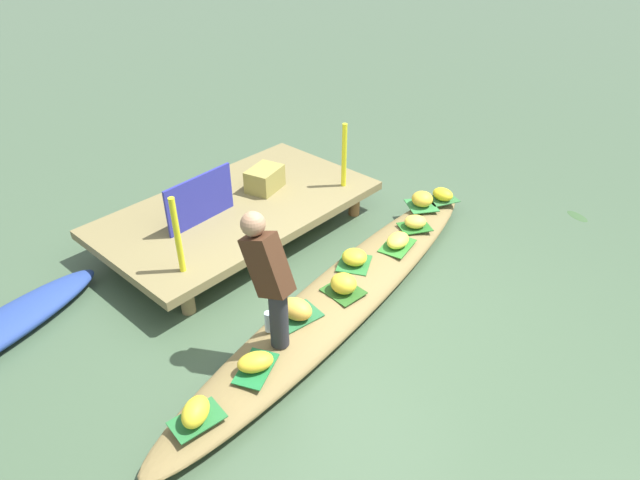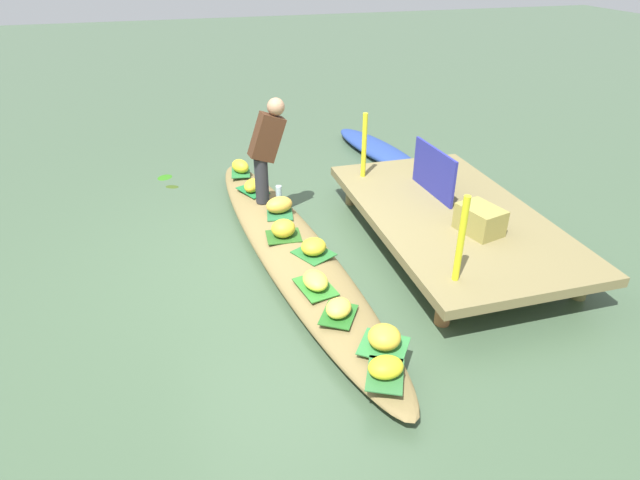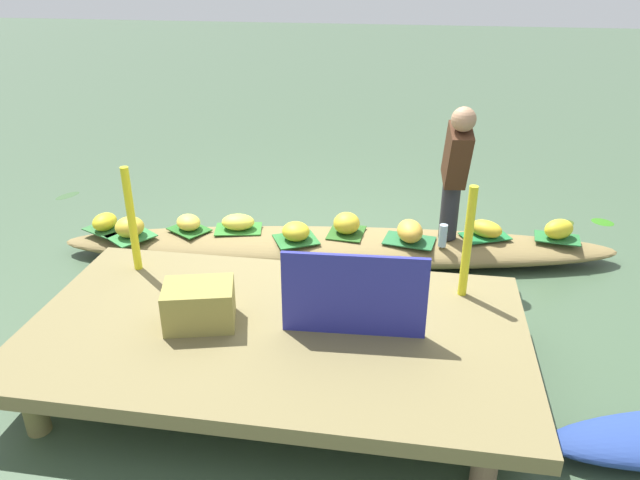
{
  "view_description": "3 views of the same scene",
  "coord_description": "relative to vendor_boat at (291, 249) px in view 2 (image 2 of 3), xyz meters",
  "views": [
    {
      "loc": [
        -3.33,
        -2.73,
        3.6
      ],
      "look_at": [
        0.37,
        0.66,
        0.3
      ],
      "focal_mm": 31.07,
      "sensor_mm": 36.0,
      "label": 1
    },
    {
      "loc": [
        4.76,
        -1.01,
        3.01
      ],
      "look_at": [
        0.26,
        0.25,
        0.33
      ],
      "focal_mm": 29.72,
      "sensor_mm": 36.0,
      "label": 2
    },
    {
      "loc": [
        -0.64,
        4.96,
        2.57
      ],
      "look_at": [
        0.08,
        0.52,
        0.42
      ],
      "focal_mm": 34.04,
      "sensor_mm": 36.0,
      "label": 3
    }
  ],
  "objects": [
    {
      "name": "drifting_plant_1",
      "position": [
        -2.65,
        -1.26,
        -0.11
      ],
      "size": [
        0.3,
        0.29,
        0.01
      ],
      "primitive_type": "ellipsoid",
      "rotation": [
        0.0,
        0.0,
        2.5
      ],
      "color": "#2C6F17",
      "rests_on": "ground"
    },
    {
      "name": "banana_bunch_4",
      "position": [
        -1.96,
        -0.24,
        0.21
      ],
      "size": [
        0.33,
        0.3,
        0.18
      ],
      "primitive_type": "ellipsoid",
      "rotation": [
        0.0,
        0.0,
        0.51
      ],
      "color": "yellow",
      "rests_on": "vendor_boat"
    },
    {
      "name": "banana_bunch_3",
      "position": [
        1.84,
        0.32,
        0.21
      ],
      "size": [
        0.36,
        0.36,
        0.18
      ],
      "primitive_type": "ellipsoid",
      "rotation": [
        0.0,
        0.0,
        2.33
      ],
      "color": "gold",
      "rests_on": "vendor_boat"
    },
    {
      "name": "vendor_boat",
      "position": [
        0.0,
        0.0,
        0.0
      ],
      "size": [
        5.11,
        1.32,
        0.23
      ],
      "primitive_type": "ellipsoid",
      "rotation": [
        0.0,
        0.0,
        0.12
      ],
      "color": "olive",
      "rests_on": "ground"
    },
    {
      "name": "banana_bunch_6",
      "position": [
        -0.08,
        -0.06,
        0.22
      ],
      "size": [
        0.28,
        0.29,
        0.19
      ],
      "primitive_type": "ellipsoid",
      "rotation": [
        0.0,
        0.0,
        1.74
      ],
      "color": "gold",
      "rests_on": "vendor_boat"
    },
    {
      "name": "banana_bunch_8",
      "position": [
        2.14,
        0.22,
        0.2
      ],
      "size": [
        0.21,
        0.27,
        0.15
      ],
      "primitive_type": "ellipsoid",
      "rotation": [
        0.0,
        0.0,
        4.68
      ],
      "color": "yellow",
      "rests_on": "vendor_boat"
    },
    {
      "name": "drifting_plant_2",
      "position": [
        -2.28,
        -1.17,
        -0.11
      ],
      "size": [
        0.19,
        0.22,
        0.01
      ],
      "primitive_type": "ellipsoid",
      "rotation": [
        0.0,
        0.0,
        1.1
      ],
      "color": "#334915",
      "rests_on": "ground"
    },
    {
      "name": "banana_bunch_5",
      "position": [
        1.37,
        0.1,
        0.19
      ],
      "size": [
        0.32,
        0.32,
        0.14
      ],
      "primitive_type": "ellipsoid",
      "rotation": [
        0.0,
        0.0,
        2.4
      ],
      "color": "yellow",
      "rests_on": "vendor_boat"
    },
    {
      "name": "leaf_mat_8",
      "position": [
        2.14,
        0.22,
        0.12
      ],
      "size": [
        0.45,
        0.4,
        0.01
      ],
      "primitive_type": "cube",
      "rotation": [
        0.0,
        0.0,
        2.69
      ],
      "color": "#306D36",
      "rests_on": "vendor_boat"
    },
    {
      "name": "dock_platform",
      "position": [
        0.16,
        1.78,
        0.22
      ],
      "size": [
        3.2,
        1.8,
        0.4
      ],
      "color": "olive",
      "rests_on": "ground"
    },
    {
      "name": "leaf_mat_3",
      "position": [
        1.84,
        0.32,
        0.12
      ],
      "size": [
        0.48,
        0.49,
        0.01
      ],
      "primitive_type": "cube",
      "rotation": [
        0.0,
        0.0,
        0.94
      ],
      "color": "#307C3B",
      "rests_on": "vendor_boat"
    },
    {
      "name": "banana_bunch_1",
      "position": [
        0.92,
        0.02,
        0.19
      ],
      "size": [
        0.33,
        0.25,
        0.14
      ],
      "primitive_type": "ellipsoid",
      "rotation": [
        0.0,
        0.0,
        0.13
      ],
      "color": "#F1E345",
      "rests_on": "vendor_boat"
    },
    {
      "name": "leaf_mat_5",
      "position": [
        1.37,
        0.1,
        0.12
      ],
      "size": [
        0.44,
        0.41,
        0.01
      ],
      "primitive_type": "cube",
      "rotation": [
        0.0,
        0.0,
        2.58
      ],
      "color": "#246421",
      "rests_on": "vendor_boat"
    },
    {
      "name": "banana_bunch_0",
      "position": [
        -1.33,
        -0.18,
        0.2
      ],
      "size": [
        0.35,
        0.31,
        0.15
      ],
      "primitive_type": "ellipsoid",
      "rotation": [
        0.0,
        0.0,
        5.78
      ],
      "color": "gold",
      "rests_on": "vendor_boat"
    },
    {
      "name": "leaf_mat_7",
      "position": [
        0.35,
        0.16,
        0.12
      ],
      "size": [
        0.47,
        0.45,
        0.01
      ],
      "primitive_type": "cube",
      "rotation": [
        0.0,
        0.0,
        0.48
      ],
      "color": "#276A2D",
      "rests_on": "vendor_boat"
    },
    {
      "name": "leaf_mat_4",
      "position": [
        -1.96,
        -0.24,
        0.12
      ],
      "size": [
        0.42,
        0.29,
        0.01
      ],
      "primitive_type": "cube",
      "rotation": [
        0.0,
        0.0,
        3.01
      ],
      "color": "#256C33",
      "rests_on": "vendor_boat"
    },
    {
      "name": "leaf_mat_2",
      "position": [
        -0.65,
        0.02,
        0.12
      ],
      "size": [
        0.48,
        0.36,
        0.01
      ],
      "primitive_type": "cube",
      "rotation": [
        0.0,
        0.0,
        2.98
      ],
      "color": "#246234",
      "rests_on": "vendor_boat"
    },
    {
      "name": "leaf_mat_1",
      "position": [
        0.92,
        0.02,
        0.12
      ],
      "size": [
        0.47,
        0.36,
        0.01
      ],
      "primitive_type": "cube",
      "rotation": [
        0.0,
        0.0,
        0.2
      ],
      "color": "#2F7729",
      "rests_on": "vendor_boat"
    },
    {
      "name": "leaf_mat_0",
      "position": [
        -1.33,
        -0.18,
        0.12
      ],
      "size": [
        0.48,
        0.4,
        0.01
      ],
      "primitive_type": "cube",
      "rotation": [
        0.0,
        0.0,
        0.42
      ],
      "color": "#1C6F34",
      "rests_on": "vendor_boat"
    },
    {
      "name": "produce_crate",
      "position": [
        0.65,
        1.82,
        0.42
      ],
      "size": [
        0.51,
        0.42,
        0.27
      ],
      "primitive_type": "cube",
      "rotation": [
        0.0,
        0.0,
        0.26
      ],
      "color": "olive",
      "rests_on": "dock_platform"
    },
    {
      "name": "moored_boat",
      "position": [
        -2.61,
        2.02,
        -0.02
      ],
      "size": [
        2.37,
        0.96,
        0.2
      ],
      "primitive_type": "ellipsoid",
      "rotation": [
        0.0,
        0.0,
        0.2
      ],
      "color": "navy",
      "rests_on": "ground"
    },
    {
      "name": "market_banner",
      "position": [
        -0.34,
        1.78,
        0.56
      ],
      "size": [
        0.89,
        0.08,
        0.55
      ],
      "primitive_type": "cube",
      "rotation": [
        0.0,
        0.0,
        0.05
      ],
      "color": "navy",
      "rests_on": "dock_platform"
    },
    {
      "name": "railing_post_west",
      "position": [
        -1.04,
        1.18,
        0.68
      ],
      "size": [
        0.06,
        0.06,
        0.8
      ],
      "primitive_type": "cylinder",
      "color": "yellow",
      "rests_on": "dock_platform"
    },
    {
      "name": "leaf_mat_6",
      "position": [
        -0.08,
        -0.06,
        0.12
      ],
      "size": [
        0.34,
        0.39,
        0.01
      ],
      "primitive_type": "cube",
      "rotation": [
        0.0,
        0.0,
        1.49
      ],
      "color": "#27591D",
      "rests_on": "vendor_boat"
    },
    {
      "name": "vendor_person",
      "position": [
        -0.99,
        -0.03,
        0.82
      ],
      "size": [
        0.23,
        0.46,
        1.23
      ],
      "color": "#28282D",
      "rests_on": "vendor_boat"
    },
    {
      "name": "water_bottle",
      "position": [
        -0.94,
        0.07,
        0.22
      ],
      "size": [
        0.07,
        0.07,
        0.2
      ],
      "primitive_type": "cylinder",
      "color": "silver",
      "rests_on": "vendor_boat"
    },
    {
      "name": "railing_post_east",
      "position": [
        1.36,
        1.18,
        0.68
      ],
      "size": [
        0.06,
        0.06,
        0.8
      ],
      "primitive_type": "cylinder",
      "color": "yellow",
      "rests_on": "dock_platform"
    },
    {
      "name": "banana_bunch_2",
      "position": [
        -0.65,
        0.02,
        0.21
      ],
      "size": [
        0.28,
        0.35,
        0.19
      ],
      "primitive_type": "ellipsoid",
      "rotation": [
        0.0,
        0.0,
        1.77
      ],
      "color": "gold",
      "rests_on": "vendor_boat"
    },
    {
      "name": "banana_bunch_7",
      "position": [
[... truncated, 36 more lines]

